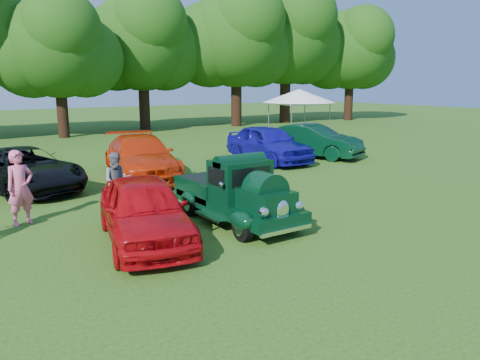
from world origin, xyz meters
TOP-DOWN VIEW (x-y plane):
  - ground at (0.00, 0.00)m, footprint 120.00×120.00m
  - hero_pickup at (1.04, 0.90)m, footprint 1.98×4.26m
  - red_convertible at (-1.59, 0.69)m, footprint 2.71×4.70m
  - back_car_black at (-2.95, 7.91)m, footprint 3.78×5.68m
  - back_car_orange at (1.18, 7.68)m, footprint 3.31×5.89m
  - back_car_blue at (7.47, 7.94)m, footprint 2.21×5.05m
  - back_car_green at (10.08, 7.85)m, footprint 3.42×5.15m
  - spectator_pink at (-3.68, 3.73)m, footprint 0.82×0.66m
  - spectator_grey at (-1.11, 3.82)m, footprint 0.95×0.83m
  - canopy_tent at (13.07, 12.34)m, footprint 4.82×4.82m
  - tree_line at (0.68, 23.97)m, footprint 63.05×10.53m

SIDE VIEW (x-z plane):
  - ground at x=0.00m, z-range 0.00..0.00m
  - hero_pickup at x=1.04m, z-range -0.11..1.55m
  - back_car_black at x=-2.95m, z-range 0.00..1.45m
  - red_convertible at x=-1.59m, z-range 0.00..1.50m
  - back_car_green at x=10.08m, z-range 0.00..1.60m
  - back_car_orange at x=1.18m, z-range 0.00..1.61m
  - spectator_grey at x=-1.11m, z-range 0.00..1.65m
  - back_car_blue at x=7.47m, z-range 0.00..1.69m
  - spectator_pink at x=-3.68m, z-range 0.00..1.94m
  - canopy_tent at x=13.07m, z-range 1.18..4.39m
  - tree_line at x=0.68m, z-range 0.80..13.31m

